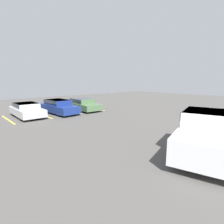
{
  "coord_description": "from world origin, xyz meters",
  "views": [
    {
      "loc": [
        -9.08,
        -1.91,
        3.01
      ],
      "look_at": [
        -1.58,
        6.25,
        1.0
      ],
      "focal_mm": 28.0,
      "sensor_mm": 36.0,
      "label": 1
    }
  ],
  "objects_px": {
    "pickup_truck": "(209,130)",
    "parked_sedan_b": "(58,106)",
    "parked_sedan_c": "(83,104)",
    "parked_sedan_a": "(27,109)",
    "wheel_stop_curb": "(63,107)"
  },
  "relations": [
    {
      "from": "pickup_truck",
      "to": "parked_sedan_b",
      "type": "bearing_deg",
      "value": 77.89
    },
    {
      "from": "wheel_stop_curb",
      "to": "pickup_truck",
      "type": "bearing_deg",
      "value": -94.15
    },
    {
      "from": "pickup_truck",
      "to": "wheel_stop_curb",
      "type": "xyz_separation_m",
      "value": [
        1.12,
        15.43,
        -0.83
      ]
    },
    {
      "from": "parked_sedan_c",
      "to": "pickup_truck",
      "type": "bearing_deg",
      "value": -5.08
    },
    {
      "from": "parked_sedan_b",
      "to": "parked_sedan_c",
      "type": "relative_size",
      "value": 1.03
    },
    {
      "from": "pickup_truck",
      "to": "wheel_stop_curb",
      "type": "distance_m",
      "value": 15.5
    },
    {
      "from": "parked_sedan_a",
      "to": "wheel_stop_curb",
      "type": "xyz_separation_m",
      "value": [
        4.58,
        2.55,
        -0.56
      ]
    },
    {
      "from": "parked_sedan_c",
      "to": "parked_sedan_a",
      "type": "bearing_deg",
      "value": -89.44
    },
    {
      "from": "parked_sedan_a",
      "to": "wheel_stop_curb",
      "type": "height_order",
      "value": "parked_sedan_a"
    },
    {
      "from": "parked_sedan_a",
      "to": "parked_sedan_b",
      "type": "height_order",
      "value": "parked_sedan_b"
    },
    {
      "from": "parked_sedan_a",
      "to": "parked_sedan_b",
      "type": "bearing_deg",
      "value": 84.81
    },
    {
      "from": "parked_sedan_c",
      "to": "wheel_stop_curb",
      "type": "height_order",
      "value": "parked_sedan_c"
    },
    {
      "from": "pickup_truck",
      "to": "parked_sedan_b",
      "type": "height_order",
      "value": "pickup_truck"
    },
    {
      "from": "pickup_truck",
      "to": "parked_sedan_c",
      "type": "relative_size",
      "value": 1.32
    },
    {
      "from": "pickup_truck",
      "to": "parked_sedan_c",
      "type": "xyz_separation_m",
      "value": [
        1.89,
        12.62,
        -0.27
      ]
    }
  ]
}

